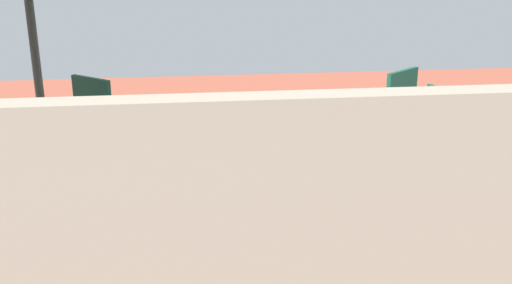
% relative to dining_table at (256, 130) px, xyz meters
% --- Properties ---
extents(ground_plane, '(10.00, 10.00, 0.02)m').
position_rel_dining_table_xyz_m(ground_plane, '(0.00, 0.00, -0.70)').
color(ground_plane, '#9E4C38').
extents(dining_table, '(2.08, 1.23, 0.74)m').
position_rel_dining_table_xyz_m(dining_table, '(0.00, 0.00, 0.00)').
color(dining_table, silver).
rests_on(dining_table, ground_plane).
extents(chair_north, '(0.48, 0.49, 0.98)m').
position_rel_dining_table_xyz_m(chair_north, '(-0.00, 0.77, -0.14)').
color(chair_north, silver).
rests_on(chair_north, ground_plane).
extents(chair_west, '(0.47, 0.46, 0.98)m').
position_rel_dining_table_xyz_m(chair_west, '(-1.30, 0.03, -0.14)').
color(chair_west, silver).
rests_on(chair_west, ground_plane).
extents(chair_northwest, '(0.58, 0.58, 0.98)m').
position_rel_dining_table_xyz_m(chair_northwest, '(-1.29, 0.83, -0.14)').
color(chair_northwest, silver).
rests_on(chair_northwest, ground_plane).
extents(chair_southeast, '(0.58, 0.58, 0.98)m').
position_rel_dining_table_xyz_m(chair_southeast, '(1.26, -0.84, -0.14)').
color(chair_southeast, silver).
rests_on(chair_southeast, ground_plane).
extents(chair_northeast, '(0.58, 0.58, 0.98)m').
position_rel_dining_table_xyz_m(chair_northeast, '(1.27, 0.76, -0.14)').
color(chair_northeast, silver).
rests_on(chair_northeast, ground_plane).
extents(chair_southwest, '(0.58, 0.58, 0.98)m').
position_rel_dining_table_xyz_m(chair_southwest, '(-1.34, -0.83, -0.14)').
color(chair_southwest, silver).
rests_on(chair_southwest, ground_plane).
extents(laptop, '(0.40, 0.38, 0.21)m').
position_rel_dining_table_xyz_m(laptop, '(0.10, 0.10, 0.09)').
color(laptop, gray).
rests_on(laptop, dining_table).
extents(cup, '(0.06, 0.06, 0.09)m').
position_rel_dining_table_xyz_m(cup, '(-0.59, -0.19, 0.09)').
color(cup, '#286B33').
rests_on(cup, dining_table).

